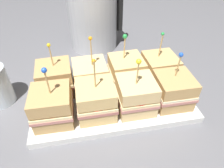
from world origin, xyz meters
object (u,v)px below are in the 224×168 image
(sandwich_front_far_right, at_px, (173,90))
(sandwich_back_center_right, at_px, (126,72))
(sandwich_front_center_right, at_px, (136,95))
(kettle_steel, at_px, (93,16))
(sandwich_back_center_left, at_px, (90,76))
(sandwich_back_far_right, at_px, (159,69))
(sandwich_front_center_left, at_px, (96,100))
(sandwich_back_far_left, at_px, (55,79))
(sandwich_front_far_left, at_px, (52,106))
(serving_platter, at_px, (112,99))

(sandwich_front_far_right, relative_size, sandwich_back_center_right, 0.94)
(sandwich_front_center_right, xyz_separation_m, sandwich_front_far_right, (0.10, 0.00, -0.00))
(sandwich_front_far_right, relative_size, kettle_steel, 0.55)
(sandwich_back_center_left, distance_m, sandwich_back_far_right, 0.20)
(sandwich_front_center_left, relative_size, sandwich_back_far_left, 1.08)
(sandwich_front_far_left, distance_m, sandwich_back_far_left, 0.10)
(sandwich_front_far_left, relative_size, sandwich_back_far_left, 1.03)
(sandwich_front_center_right, height_order, kettle_steel, kettle_steel)
(sandwich_front_center_left, relative_size, kettle_steel, 0.60)
(sandwich_front_center_left, relative_size, sandwich_back_far_right, 1.04)
(sandwich_front_far_left, distance_m, sandwich_front_center_right, 0.20)
(sandwich_back_center_left, bearing_deg, sandwich_back_center_right, -0.57)
(sandwich_front_far_left, distance_m, sandwich_back_far_right, 0.31)
(sandwich_front_center_right, xyz_separation_m, sandwich_back_center_left, (-0.10, 0.10, -0.00))
(sandwich_front_far_right, bearing_deg, sandwich_front_far_left, -179.37)
(sandwich_back_far_right, bearing_deg, sandwich_front_center_right, -135.07)
(sandwich_front_center_right, distance_m, sandwich_back_far_right, 0.14)
(sandwich_front_far_left, xyz_separation_m, sandwich_back_far_left, (0.00, 0.10, -0.00))
(sandwich_front_center_left, height_order, sandwich_back_center_left, sandwich_back_center_left)
(sandwich_front_far_left, height_order, sandwich_front_center_left, sandwich_front_center_left)
(sandwich_front_far_right, xyz_separation_m, sandwich_back_center_right, (-0.10, 0.09, 0.00))
(sandwich_back_far_right, relative_size, kettle_steel, 0.58)
(sandwich_front_far_left, bearing_deg, sandwich_back_far_left, 88.13)
(sandwich_front_center_left, xyz_separation_m, sandwich_back_far_left, (-0.10, 0.10, 0.00))
(sandwich_front_far_left, height_order, kettle_steel, kettle_steel)
(sandwich_front_center_right, bearing_deg, sandwich_front_far_left, -179.86)
(sandwich_front_center_left, xyz_separation_m, sandwich_back_far_right, (0.19, 0.10, -0.00))
(sandwich_back_far_left, height_order, sandwich_back_center_left, sandwich_back_center_left)
(sandwich_front_far_right, distance_m, sandwich_back_center_left, 0.22)
(sandwich_front_center_right, xyz_separation_m, sandwich_back_center_right, (-0.00, 0.10, 0.00))
(kettle_steel, bearing_deg, sandwich_front_center_right, -81.16)
(sandwich_back_center_left, bearing_deg, sandwich_front_center_left, -87.91)
(sandwich_back_far_left, distance_m, sandwich_back_center_left, 0.09)
(sandwich_back_center_left, relative_size, sandwich_back_far_right, 1.05)
(serving_platter, distance_m, sandwich_back_far_right, 0.16)
(sandwich_front_far_right, bearing_deg, sandwich_front_center_right, -178.36)
(sandwich_front_far_left, relative_size, sandwich_front_center_left, 0.95)
(sandwich_front_far_left, relative_size, sandwich_front_center_right, 1.00)
(sandwich_front_far_right, distance_m, sandwich_back_center_right, 0.14)
(sandwich_front_center_left, bearing_deg, sandwich_back_far_left, 133.96)
(sandwich_back_center_left, bearing_deg, sandwich_back_far_right, -0.46)
(sandwich_back_center_left, xyz_separation_m, sandwich_back_far_right, (0.20, -0.00, -0.00))
(sandwich_front_center_right, distance_m, sandwich_back_center_right, 0.10)
(sandwich_front_far_left, bearing_deg, sandwich_back_center_left, 45.79)
(sandwich_back_far_left, relative_size, sandwich_back_center_right, 0.95)
(sandwich_front_far_left, bearing_deg, sandwich_front_far_right, 0.63)
(serving_platter, xyz_separation_m, sandwich_back_center_right, (0.05, 0.05, 0.05))
(sandwich_front_far_left, bearing_deg, sandwich_back_far_right, 18.33)
(sandwich_front_far_right, bearing_deg, sandwich_back_far_right, 90.00)
(serving_platter, bearing_deg, sandwich_back_far_right, 17.67)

